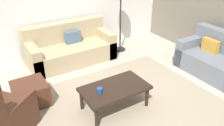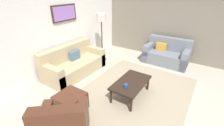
{
  "view_description": "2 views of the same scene",
  "coord_description": "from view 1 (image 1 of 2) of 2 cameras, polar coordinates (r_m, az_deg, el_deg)",
  "views": [
    {
      "loc": [
        -1.73,
        -2.62,
        2.54
      ],
      "look_at": [
        -0.01,
        0.1,
        0.83
      ],
      "focal_mm": 37.09,
      "sensor_mm": 36.0,
      "label": 1
    },
    {
      "loc": [
        -2.89,
        -1.31,
        2.44
      ],
      "look_at": [
        -0.21,
        0.46,
        0.89
      ],
      "focal_mm": 24.74,
      "sensor_mm": 36.0,
      "label": 2
    }
  ],
  "objects": [
    {
      "name": "couch_main",
      "position": [
        5.52,
        -10.42,
        3.54
      ],
      "size": [
        1.96,
        0.89,
        0.88
      ],
      "color": "tan",
      "rests_on": "ground_plane"
    },
    {
      "name": "cup",
      "position": [
        3.66,
        -3.06,
        -6.78
      ],
      "size": [
        0.09,
        0.09,
        0.09
      ],
      "primitive_type": "cylinder",
      "color": "#1E478C",
      "rests_on": "coffee_table"
    },
    {
      "name": "ground_plane",
      "position": [
        4.03,
        0.95,
        -11.05
      ],
      "size": [
        8.0,
        8.0,
        0.0
      ],
      "primitive_type": "plane",
      "color": "#B2A893"
    },
    {
      "name": "coffee_table",
      "position": [
        3.84,
        0.66,
        -6.59
      ],
      "size": [
        1.1,
        0.64,
        0.41
      ],
      "color": "black",
      "rests_on": "ground_plane"
    },
    {
      "name": "area_rug",
      "position": [
        4.03,
        0.95,
        -11.01
      ],
      "size": [
        3.51,
        2.57,
        0.01
      ],
      "primitive_type": "cube",
      "color": "gray",
      "rests_on": "ground_plane"
    },
    {
      "name": "couch_loveseat",
      "position": [
        5.36,
        24.56,
        0.61
      ],
      "size": [
        0.84,
        1.49,
        0.88
      ],
      "color": "slate",
      "rests_on": "ground_plane"
    },
    {
      "name": "ottoman",
      "position": [
        4.27,
        -19.41,
        -7.12
      ],
      "size": [
        0.56,
        0.56,
        0.4
      ],
      "primitive_type": "cube",
      "color": "#4C2819",
      "rests_on": "ground_plane"
    }
  ]
}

